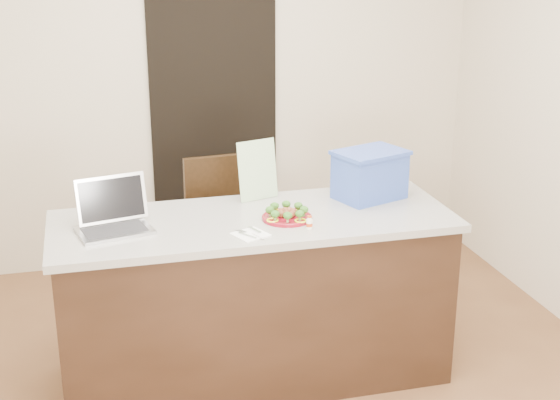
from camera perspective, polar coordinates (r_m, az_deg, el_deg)
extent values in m
plane|color=brown|center=(4.19, -1.03, -14.37)|extent=(4.00, 4.00, 0.00)
plane|color=beige|center=(5.55, -5.98, 8.96)|extent=(4.00, 0.00, 4.00)
plane|color=beige|center=(1.88, 13.42, -11.88)|extent=(4.00, 0.00, 4.00)
cube|color=black|center=(5.62, -4.82, 5.46)|extent=(0.90, 0.02, 2.00)
cube|color=black|center=(4.18, -1.87, -7.48)|extent=(2.00, 0.70, 0.88)
cube|color=beige|center=(4.00, -1.94, -1.56)|extent=(2.06, 0.76, 0.04)
cylinder|color=maroon|center=(3.96, 0.51, -1.31)|extent=(0.26, 0.26, 0.02)
torus|color=maroon|center=(3.96, 0.51, -1.23)|extent=(0.25, 0.25, 0.01)
sphere|color=brown|center=(3.96, 0.51, -0.95)|extent=(0.04, 0.04, 0.04)
sphere|color=brown|center=(3.93, 0.75, -1.09)|extent=(0.04, 0.04, 0.04)
sphere|color=brown|center=(3.94, 0.96, -1.00)|extent=(0.04, 0.04, 0.04)
sphere|color=brown|center=(3.97, 0.96, -0.89)|extent=(0.04, 0.04, 0.04)
sphere|color=brown|center=(3.98, 0.75, -0.81)|extent=(0.04, 0.04, 0.04)
sphere|color=brown|center=(3.99, 0.43, -0.79)|extent=(0.04, 0.04, 0.04)
sphere|color=brown|center=(3.98, 0.15, -0.84)|extent=(0.04, 0.04, 0.04)
sphere|color=brown|center=(3.96, 0.03, -0.94)|extent=(0.04, 0.04, 0.04)
sphere|color=brown|center=(3.94, 0.14, -1.05)|extent=(0.04, 0.04, 0.04)
ellipsoid|color=#225115|center=(4.01, -0.40, -0.44)|extent=(0.05, 0.05, 0.04)
ellipsoid|color=#225115|center=(3.95, -0.75, -0.74)|extent=(0.05, 0.05, 0.04)
ellipsoid|color=#225115|center=(3.89, -0.36, -1.04)|extent=(0.05, 0.05, 0.04)
ellipsoid|color=#225115|center=(3.87, 0.56, -1.16)|extent=(0.05, 0.05, 0.04)
ellipsoid|color=#225115|center=(3.89, 1.45, -1.02)|extent=(0.05, 0.05, 0.04)
ellipsoid|color=#225115|center=(3.95, 1.77, -0.71)|extent=(0.05, 0.05, 0.04)
ellipsoid|color=#225115|center=(4.01, 1.36, -0.42)|extent=(0.05, 0.05, 0.04)
ellipsoid|color=#225115|center=(4.03, 0.46, -0.31)|extent=(0.05, 0.05, 0.04)
torus|color=#ECF71A|center=(4.03, -0.46, -0.80)|extent=(0.06, 0.06, 0.01)
torus|color=#ECF71A|center=(3.90, -0.56, -1.49)|extent=(0.06, 0.06, 0.01)
torus|color=#ECF71A|center=(3.89, 1.51, -1.52)|extent=(0.06, 0.06, 0.01)
torus|color=#ECF71A|center=(4.03, 1.54, -0.82)|extent=(0.06, 0.06, 0.01)
cube|color=white|center=(3.76, -2.16, -2.55)|extent=(0.20, 0.20, 0.01)
cube|color=#B5B5BA|center=(3.73, -2.40, -2.60)|extent=(0.07, 0.10, 0.00)
cube|color=#B5B5BA|center=(3.79, -2.59, -2.27)|extent=(0.05, 0.05, 0.00)
cube|color=white|center=(3.73, -1.58, -2.63)|extent=(0.05, 0.08, 0.01)
cube|color=#B5B5BA|center=(3.80, -1.87, -2.17)|extent=(0.05, 0.10, 0.00)
cylinder|color=white|center=(3.83, 2.16, -1.77)|extent=(0.03, 0.03, 0.05)
cylinder|color=white|center=(3.82, 2.17, -1.35)|extent=(0.02, 0.02, 0.01)
cylinder|color=#CD3F15|center=(3.82, 2.17, -1.21)|extent=(0.02, 0.02, 0.01)
cylinder|color=#CD3F15|center=(3.83, 2.16, -1.81)|extent=(0.03, 0.03, 0.02)
cube|color=#A5A6AA|center=(3.88, -12.00, -2.20)|extent=(0.39, 0.31, 0.02)
cube|color=#A5A6AA|center=(3.95, -12.22, 0.10)|extent=(0.35, 0.14, 0.23)
cube|color=black|center=(3.95, -12.21, 0.07)|extent=(0.32, 0.12, 0.20)
cube|color=#252527|center=(3.87, -12.00, -2.14)|extent=(0.33, 0.23, 0.00)
cube|color=white|center=(4.23, -1.66, 2.21)|extent=(0.23, 0.11, 0.32)
cube|color=#2E4BA9|center=(4.27, 6.57, 1.72)|extent=(0.41, 0.35, 0.25)
cube|color=#2E4BA9|center=(4.24, 6.64, 3.46)|extent=(0.44, 0.38, 0.02)
cube|color=black|center=(4.81, -3.95, -3.44)|extent=(0.48, 0.48, 0.04)
cube|color=black|center=(4.90, -4.46, 0.38)|extent=(0.44, 0.08, 0.50)
cylinder|color=black|center=(4.71, -5.74, -7.16)|extent=(0.04, 0.04, 0.47)
cylinder|color=black|center=(4.77, -1.21, -6.70)|extent=(0.04, 0.04, 0.47)
cylinder|color=black|center=(5.05, -6.41, -5.33)|extent=(0.04, 0.04, 0.47)
cylinder|color=black|center=(5.11, -2.19, -4.92)|extent=(0.04, 0.04, 0.47)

